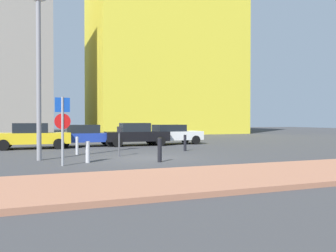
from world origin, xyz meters
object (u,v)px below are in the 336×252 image
Objects in this scene: parked_car_black at (136,134)px; traffic_bollard_mid at (88,152)px; parking_meter at (119,137)px; traffic_bollard_far at (185,143)px; parked_car_yellow at (32,136)px; parked_car_blue at (85,135)px; parking_sign_post at (63,123)px; traffic_bollard_near at (160,150)px; street_lamp at (39,63)px; parked_car_white at (172,134)px; traffic_bollard_edge at (77,146)px.

traffic_bollard_mid is (-4.38, -8.48, -0.35)m from parked_car_black.
traffic_bollard_far is (4.12, 1.47, -0.47)m from parking_meter.
parked_car_black is at bearing 106.64° from traffic_bollard_far.
parked_car_yellow is 3.31m from parked_car_blue.
parking_sign_post is 4.01m from traffic_bollard_near.
traffic_bollard_near is at bearing -27.31° from street_lamp.
parking_sign_post reaches higher than parking_meter.
street_lamp is at bearing 152.69° from traffic_bollard_near.
parked_car_blue is 8.91m from traffic_bollard_mid.
traffic_bollard_near reaches higher than traffic_bollard_mid.
parking_sign_post is at bearing -69.23° from street_lamp.
parked_car_blue is 8.52m from street_lamp.
parking_sign_post is (-8.16, -9.45, 0.89)m from parked_car_white.
parked_car_yellow is 7.38m from parking_meter.
parked_car_black reaches higher than parked_car_white.
traffic_bollard_mid is at bearing -129.05° from parked_car_white.
parking_meter is (0.80, -6.82, 0.18)m from parked_car_blue.
parked_car_black is 9.91m from street_lamp.
parking_meter is at bearing 43.95° from parking_sign_post.
traffic_bollard_edge is at bearing -101.00° from parked_car_blue.
parked_car_yellow reaches higher than traffic_bollard_mid.
parked_car_yellow reaches higher than parked_car_blue.
parked_car_white is at bearing 38.71° from street_lamp.
traffic_bollard_far is (-1.28, -5.32, -0.29)m from parked_car_white.
parked_car_blue reaches higher than parking_meter.
parked_car_yellow is 6.67m from parked_car_black.
parking_meter is 2.72m from traffic_bollard_mid.
parking_meter is at bearing -128.49° from parked_car_white.
parked_car_white is at bearing 50.95° from traffic_bollard_mid.
parking_sign_post is (-5.39, -9.12, 0.86)m from parked_car_black.
parked_car_black is at bearing -6.19° from parked_car_blue.
parked_car_white is at bearing 51.51° from parking_meter.
parked_car_black is at bearing 47.83° from street_lamp.
parked_car_yellow is 1.03× the size of parked_car_white.
parked_car_blue is 1.66× the size of parking_sign_post.
parked_car_yellow is at bearing 150.02° from traffic_bollard_far.
traffic_bollard_mid is at bearing -40.43° from street_lamp.
parked_car_yellow reaches higher than parked_car_white.
parking_sign_post is 2.85× the size of traffic_bollard_far.
parked_car_white is 4.35× the size of traffic_bollard_near.
traffic_bollard_far is at bearing -103.51° from parked_car_white.
parking_meter is at bearing -56.77° from parked_car_yellow.
parked_car_yellow is 5.17m from traffic_bollard_edge.
parked_car_yellow is at bearing -168.62° from parked_car_blue.
parking_sign_post is 3.50m from street_lamp.
traffic_bollard_edge is at bearing -143.88° from parked_car_white.
parked_car_black is 9.55m from traffic_bollard_mid.
traffic_bollard_far reaches higher than traffic_bollard_mid.
parked_car_blue is 3.03× the size of parking_meter.
street_lamp is at bearing -132.17° from parked_car_black.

